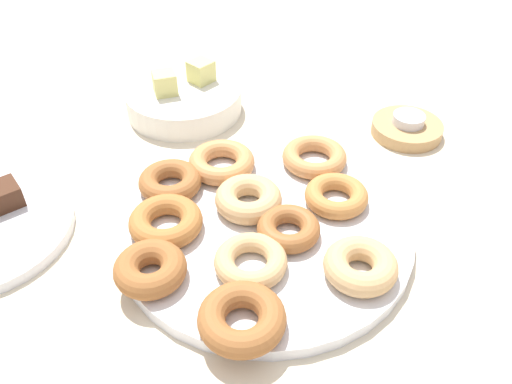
{
  "coord_description": "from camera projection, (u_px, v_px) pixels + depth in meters",
  "views": [
    {
      "loc": [
        -0.21,
        -0.44,
        0.48
      ],
      "look_at": [
        0.0,
        0.03,
        0.05
      ],
      "focal_mm": 37.31,
      "sensor_mm": 36.0,
      "label": 1
    }
  ],
  "objects": [
    {
      "name": "ground_plane",
      "position": [
        266.0,
        234.0,
        0.68
      ],
      "size": [
        2.4,
        2.4,
        0.0
      ],
      "primitive_type": "plane",
      "color": "beige"
    },
    {
      "name": "donut_plate",
      "position": [
        266.0,
        229.0,
        0.67
      ],
      "size": [
        0.37,
        0.37,
        0.02
      ],
      "primitive_type": "cylinder",
      "color": "silver",
      "rests_on": "ground_plane"
    },
    {
      "name": "donut_0",
      "position": [
        338.0,
        197.0,
        0.69
      ],
      "size": [
        0.11,
        0.11,
        0.02
      ],
      "primitive_type": "torus",
      "rotation": [
        0.0,
        0.0,
        2.01
      ],
      "color": "#BC7A3D",
      "rests_on": "donut_plate"
    },
    {
      "name": "donut_1",
      "position": [
        166.0,
        222.0,
        0.65
      ],
      "size": [
        0.13,
        0.13,
        0.03
      ],
      "primitive_type": "torus",
      "rotation": [
        0.0,
        0.0,
        5.64
      ],
      "color": "#AD6B33",
      "rests_on": "donut_plate"
    },
    {
      "name": "donut_2",
      "position": [
        289.0,
        229.0,
        0.65
      ],
      "size": [
        0.09,
        0.09,
        0.02
      ],
      "primitive_type": "torus",
      "rotation": [
        0.0,
        0.0,
        1.78
      ],
      "color": "#995B2D",
      "rests_on": "donut_plate"
    },
    {
      "name": "donut_3",
      "position": [
        251.0,
        261.0,
        0.6
      ],
      "size": [
        0.1,
        0.1,
        0.02
      ],
      "primitive_type": "torus",
      "rotation": [
        0.0,
        0.0,
        1.3
      ],
      "color": "tan",
      "rests_on": "donut_plate"
    },
    {
      "name": "donut_4",
      "position": [
        222.0,
        162.0,
        0.75
      ],
      "size": [
        0.12,
        0.12,
        0.03
      ],
      "primitive_type": "torus",
      "rotation": [
        0.0,
        0.0,
        3.47
      ],
      "color": "#C6844C",
      "rests_on": "donut_plate"
    },
    {
      "name": "donut_5",
      "position": [
        360.0,
        266.0,
        0.6
      ],
      "size": [
        0.12,
        0.12,
        0.03
      ],
      "primitive_type": "torus",
      "rotation": [
        0.0,
        0.0,
        0.65
      ],
      "color": "tan",
      "rests_on": "donut_plate"
    },
    {
      "name": "donut_6",
      "position": [
        314.0,
        157.0,
        0.76
      ],
      "size": [
        0.12,
        0.12,
        0.02
      ],
      "primitive_type": "torus",
      "rotation": [
        0.0,
        0.0,
        0.36
      ],
      "color": "#C6844C",
      "rests_on": "donut_plate"
    },
    {
      "name": "donut_7",
      "position": [
        150.0,
        269.0,
        0.59
      ],
      "size": [
        0.09,
        0.09,
        0.03
      ],
      "primitive_type": "torus",
      "rotation": [
        0.0,
        0.0,
        6.24
      ],
      "color": "#995B2D",
      "rests_on": "donut_plate"
    },
    {
      "name": "donut_8",
      "position": [
        242.0,
        319.0,
        0.54
      ],
      "size": [
        0.11,
        0.11,
        0.03
      ],
      "primitive_type": "torus",
      "rotation": [
        0.0,
        0.0,
        3.37
      ],
      "color": "#995B2D",
      "rests_on": "donut_plate"
    },
    {
      "name": "donut_9",
      "position": [
        248.0,
        199.0,
        0.68
      ],
      "size": [
        0.12,
        0.12,
        0.03
      ],
      "primitive_type": "torus",
      "rotation": [
        0.0,
        0.0,
        3.92
      ],
      "color": "tan",
      "rests_on": "donut_plate"
    },
    {
      "name": "donut_10",
      "position": [
        170.0,
        182.0,
        0.71
      ],
      "size": [
        0.11,
        0.11,
        0.03
      ],
      "primitive_type": "torus",
      "rotation": [
        0.0,
        0.0,
        5.02
      ],
      "color": "#995B2D",
      "rests_on": "donut_plate"
    },
    {
      "name": "candle_holder",
      "position": [
        407.0,
        129.0,
        0.85
      ],
      "size": [
        0.11,
        0.11,
        0.02
      ],
      "primitive_type": "cylinder",
      "color": "tan",
      "rests_on": "ground_plane"
    },
    {
      "name": "tealight",
      "position": [
        409.0,
        119.0,
        0.84
      ],
      "size": [
        0.05,
        0.05,
        0.01
      ],
      "primitive_type": "cylinder",
      "color": "silver",
      "rests_on": "candle_holder"
    },
    {
      "name": "fruit_bowl",
      "position": [
        187.0,
        100.0,
        0.9
      ],
      "size": [
        0.19,
        0.19,
        0.04
      ],
      "primitive_type": "cylinder",
      "color": "silver",
      "rests_on": "ground_plane"
    },
    {
      "name": "melon_chunk_left",
      "position": [
        165.0,
        83.0,
        0.86
      ],
      "size": [
        0.04,
        0.04,
        0.04
      ],
      "primitive_type": "cube",
      "rotation": [
        0.0,
        0.0,
        -0.11
      ],
      "color": "#DBD67A",
      "rests_on": "fruit_bowl"
    },
    {
      "name": "melon_chunk_right",
      "position": [
        201.0,
        71.0,
        0.89
      ],
      "size": [
        0.05,
        0.05,
        0.04
      ],
      "primitive_type": "cube",
      "rotation": [
        0.0,
        0.0,
        0.4
      ],
      "color": "#DBD67A",
      "rests_on": "fruit_bowl"
    }
  ]
}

